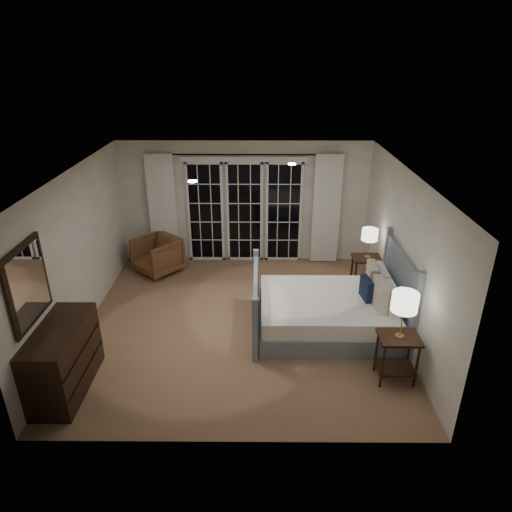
{
  "coord_description": "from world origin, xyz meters",
  "views": [
    {
      "loc": [
        0.29,
        -6.37,
        4.12
      ],
      "look_at": [
        0.25,
        0.34,
        1.05
      ],
      "focal_mm": 32.0,
      "sensor_mm": 36.0,
      "label": 1
    }
  ],
  "objects_px": {
    "lamp_right": "(370,235)",
    "nightstand_left": "(397,351)",
    "nightstand_right": "(366,269)",
    "dresser": "(63,359)",
    "armchair": "(158,255)",
    "lamp_left": "(405,302)",
    "bed": "(329,311)"
  },
  "relations": [
    {
      "from": "bed",
      "to": "nightstand_right",
      "type": "bearing_deg",
      "value": 56.76
    },
    {
      "from": "nightstand_right",
      "to": "lamp_right",
      "type": "bearing_deg",
      "value": 153.43
    },
    {
      "from": "nightstand_right",
      "to": "dresser",
      "type": "height_order",
      "value": "dresser"
    },
    {
      "from": "bed",
      "to": "lamp_left",
      "type": "height_order",
      "value": "lamp_left"
    },
    {
      "from": "lamp_right",
      "to": "dresser",
      "type": "relative_size",
      "value": 0.42
    },
    {
      "from": "armchair",
      "to": "dresser",
      "type": "height_order",
      "value": "dresser"
    },
    {
      "from": "nightstand_left",
      "to": "lamp_left",
      "type": "bearing_deg",
      "value": -26.57
    },
    {
      "from": "armchair",
      "to": "dresser",
      "type": "relative_size",
      "value": 0.61
    },
    {
      "from": "lamp_right",
      "to": "dresser",
      "type": "distance_m",
      "value": 5.27
    },
    {
      "from": "nightstand_left",
      "to": "dresser",
      "type": "relative_size",
      "value": 0.53
    },
    {
      "from": "lamp_right",
      "to": "lamp_left",
      "type": "bearing_deg",
      "value": -92.69
    },
    {
      "from": "nightstand_left",
      "to": "lamp_left",
      "type": "relative_size",
      "value": 1.07
    },
    {
      "from": "nightstand_right",
      "to": "lamp_left",
      "type": "bearing_deg",
      "value": -92.69
    },
    {
      "from": "nightstand_left",
      "to": "armchair",
      "type": "xyz_separation_m",
      "value": [
        -3.86,
        3.24,
        -0.09
      ]
    },
    {
      "from": "armchair",
      "to": "dresser",
      "type": "xyz_separation_m",
      "value": [
        -0.51,
        -3.45,
        0.1
      ]
    },
    {
      "from": "bed",
      "to": "nightstand_right",
      "type": "distance_m",
      "value": 1.53
    },
    {
      "from": "nightstand_right",
      "to": "dresser",
      "type": "distance_m",
      "value": 5.23
    },
    {
      "from": "lamp_right",
      "to": "dresser",
      "type": "bearing_deg",
      "value": -148.92
    },
    {
      "from": "bed",
      "to": "dresser",
      "type": "relative_size",
      "value": 1.74
    },
    {
      "from": "nightstand_right",
      "to": "armchair",
      "type": "height_order",
      "value": "armchair"
    },
    {
      "from": "nightstand_left",
      "to": "nightstand_right",
      "type": "bearing_deg",
      "value": 87.31
    },
    {
      "from": "nightstand_left",
      "to": "nightstand_right",
      "type": "xyz_separation_m",
      "value": [
        0.12,
        2.49,
        -0.01
      ]
    },
    {
      "from": "armchair",
      "to": "bed",
      "type": "bearing_deg",
      "value": 9.55
    },
    {
      "from": "nightstand_left",
      "to": "armchair",
      "type": "relative_size",
      "value": 0.86
    },
    {
      "from": "nightstand_right",
      "to": "armchair",
      "type": "distance_m",
      "value": 4.04
    },
    {
      "from": "lamp_right",
      "to": "dresser",
      "type": "xyz_separation_m",
      "value": [
        -4.48,
        -2.7,
        -0.65
      ]
    },
    {
      "from": "nightstand_right",
      "to": "lamp_left",
      "type": "height_order",
      "value": "lamp_left"
    },
    {
      "from": "lamp_right",
      "to": "nightstand_left",
      "type": "bearing_deg",
      "value": -92.69
    },
    {
      "from": "armchair",
      "to": "dresser",
      "type": "distance_m",
      "value": 3.49
    },
    {
      "from": "armchair",
      "to": "dresser",
      "type": "bearing_deg",
      "value": -56.02
    },
    {
      "from": "bed",
      "to": "nightstand_left",
      "type": "distance_m",
      "value": 1.42
    },
    {
      "from": "nightstand_left",
      "to": "lamp_left",
      "type": "height_order",
      "value": "lamp_left"
    }
  ]
}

